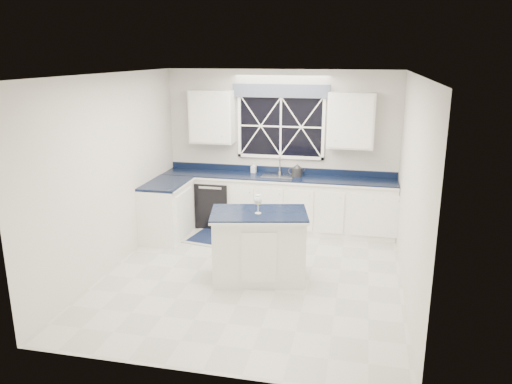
% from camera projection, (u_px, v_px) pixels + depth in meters
% --- Properties ---
extents(ground, '(4.50, 4.50, 0.00)m').
position_uv_depth(ground, '(253.00, 275.00, 6.88)').
color(ground, beige).
rests_on(ground, ground).
extents(back_wall, '(4.00, 0.10, 2.70)m').
position_uv_depth(back_wall, '(281.00, 149.00, 8.64)').
color(back_wall, silver).
rests_on(back_wall, ground).
extents(base_cabinets, '(3.99, 1.60, 0.90)m').
position_uv_depth(base_cabinets, '(257.00, 205.00, 8.51)').
color(base_cabinets, white).
rests_on(base_cabinets, ground).
extents(countertop, '(3.98, 0.64, 0.04)m').
position_uv_depth(countertop, '(278.00, 177.00, 8.47)').
color(countertop, black).
rests_on(countertop, base_cabinets).
extents(dishwasher, '(0.60, 0.58, 0.82)m').
position_uv_depth(dishwasher, '(216.00, 202.00, 8.83)').
color(dishwasher, black).
rests_on(dishwasher, ground).
extents(window, '(1.65, 0.09, 1.26)m').
position_uv_depth(window, '(281.00, 122.00, 8.46)').
color(window, black).
rests_on(window, ground).
extents(upper_cabinets, '(3.10, 0.34, 0.90)m').
position_uv_depth(upper_cabinets, '(280.00, 119.00, 8.33)').
color(upper_cabinets, white).
rests_on(upper_cabinets, ground).
extents(faucet, '(0.05, 0.20, 0.30)m').
position_uv_depth(faucet, '(280.00, 165.00, 8.61)').
color(faucet, '#AFAFB1').
rests_on(faucet, countertop).
extents(island, '(1.39, 1.01, 0.94)m').
position_uv_depth(island, '(259.00, 245.00, 6.67)').
color(island, white).
rests_on(island, ground).
extents(rug, '(1.49, 1.05, 0.02)m').
position_uv_depth(rug, '(228.00, 239.00, 8.18)').
color(rug, '#A0A09C').
rests_on(rug, ground).
extents(kettle, '(0.30, 0.19, 0.21)m').
position_uv_depth(kettle, '(297.00, 171.00, 8.44)').
color(kettle, '#2B2B2E').
rests_on(kettle, countertop).
extents(wine_glass, '(0.11, 0.11, 0.25)m').
position_uv_depth(wine_glass, '(258.00, 201.00, 6.45)').
color(wine_glass, white).
rests_on(wine_glass, island).
extents(soap_bottle, '(0.09, 0.09, 0.18)m').
position_uv_depth(soap_bottle, '(254.00, 168.00, 8.70)').
color(soap_bottle, silver).
rests_on(soap_bottle, countertop).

